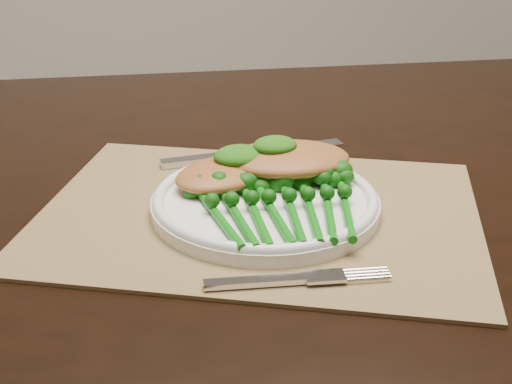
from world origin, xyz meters
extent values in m
cube|color=black|center=(0.14, 0.03, 0.73)|extent=(1.69, 1.06, 0.04)
cube|color=olive|center=(0.05, -0.08, 0.75)|extent=(0.55, 0.49, 0.00)
cylinder|color=white|center=(0.06, -0.08, 0.76)|extent=(0.24, 0.24, 0.01)
torus|color=white|center=(0.06, -0.08, 0.77)|extent=(0.24, 0.24, 0.01)
cube|color=silver|center=(0.02, 0.06, 0.76)|extent=(0.09, 0.02, 0.01)
cube|color=silver|center=(0.13, 0.07, 0.76)|extent=(0.14, 0.03, 0.00)
cube|color=silver|center=(0.01, -0.22, 0.76)|extent=(0.09, 0.02, 0.01)
ellipsoid|color=#AB6731|center=(0.03, -0.03, 0.78)|extent=(0.14, 0.13, 0.02)
ellipsoid|color=#AB6731|center=(0.10, -0.03, 0.79)|extent=(0.15, 0.11, 0.03)
ellipsoid|color=#164D0B|center=(0.05, -0.02, 0.79)|extent=(0.06, 0.05, 0.02)
ellipsoid|color=#164D0B|center=(0.09, -0.03, 0.80)|extent=(0.05, 0.04, 0.02)
camera|label=1|loc=(-0.12, -0.73, 1.09)|focal=50.00mm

